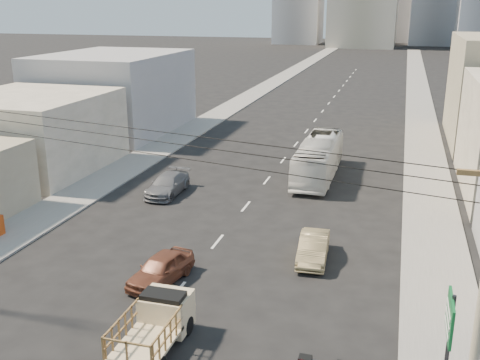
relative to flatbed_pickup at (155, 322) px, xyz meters
The scene contains 13 objects.
sidewalk_left 67.54m from the flatbed_pickup, 100.79° to the left, with size 3.50×180.00×0.12m, color gray.
sidewalk_right 67.23m from the flatbed_pickup, 80.70° to the left, with size 3.50×180.00×0.12m, color gray.
lane_dashes 49.36m from the flatbed_pickup, 91.04° to the left, with size 0.15×104.00×0.01m.
flatbed_pickup is the anchor object (origin of this frame).
city_bus 24.46m from the flatbed_pickup, 83.68° to the left, with size 2.53×10.82×3.01m, color silver.
sedan_brown 5.41m from the flatbed_pickup, 111.56° to the left, with size 1.66×4.12×1.40m, color brown.
sedan_tan 10.58m from the flatbed_pickup, 63.86° to the left, with size 1.44×4.13×1.36m, color #917E54.
sedan_grey 18.61m from the flatbed_pickup, 111.63° to the left, with size 1.95×4.81×1.39m, color slate.
green_sign 10.83m from the flatbed_pickup, 11.88° to the right, with size 0.18×1.60×5.00m.
utility_pole 12.29m from the flatbed_pickup, 23.72° to the right, with size 1.80×0.24×10.00m.
overhead_wires 8.21m from the flatbed_pickup, 112.43° to the right, with size 23.01×5.02×0.72m.
bldg_left_mid 28.51m from the flatbed_pickup, 134.36° to the left, with size 11.00×12.00×6.00m, color #A89F88.
bldg_left_far 40.90m from the flatbed_pickup, 119.99° to the left, with size 12.00×16.00×8.00m, color #949497.
Camera 1 is at (9.29, -13.66, 12.82)m, focal length 42.00 mm.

